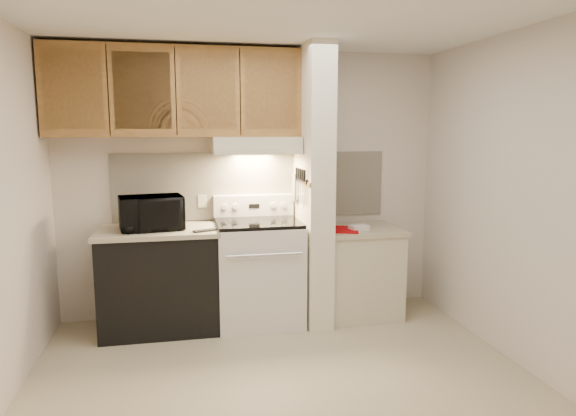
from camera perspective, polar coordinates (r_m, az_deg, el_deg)
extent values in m
plane|color=tan|center=(3.85, -0.57, -18.57)|extent=(3.60, 3.60, 0.00)
plane|color=white|center=(3.50, -0.64, 20.85)|extent=(3.60, 3.60, 0.00)
cube|color=beige|center=(4.93, -3.96, 2.69)|extent=(3.60, 2.50, 0.02)
cube|color=beige|center=(4.19, 24.32, 0.89)|extent=(0.02, 3.00, 2.50)
cube|color=beige|center=(4.92, -3.94, 2.51)|extent=(2.60, 0.02, 0.63)
cube|color=silver|center=(4.74, -3.29, -7.27)|extent=(0.76, 0.65, 0.92)
cube|color=black|center=(4.43, -2.69, -7.88)|extent=(0.50, 0.01, 0.30)
cylinder|color=silver|center=(4.34, -2.63, -5.23)|extent=(0.65, 0.02, 0.02)
cube|color=black|center=(4.63, -3.34, -1.62)|extent=(0.74, 0.64, 0.03)
cube|color=silver|center=(4.89, -3.84, 0.29)|extent=(0.76, 0.08, 0.20)
cube|color=black|center=(4.85, -3.77, 0.22)|extent=(0.10, 0.01, 0.04)
cylinder|color=silver|center=(4.82, -7.07, 0.12)|extent=(0.05, 0.02, 0.05)
cylinder|color=silver|center=(4.83, -5.88, 0.15)|extent=(0.05, 0.02, 0.05)
cylinder|color=silver|center=(4.88, -1.67, 0.28)|extent=(0.05, 0.02, 0.05)
cylinder|color=silver|center=(4.90, -0.52, 0.32)|extent=(0.05, 0.02, 0.05)
cube|color=black|center=(4.72, -14.04, -7.92)|extent=(1.00, 0.63, 0.87)
cube|color=#B4AA8C|center=(4.61, -14.25, -2.49)|extent=(1.04, 0.67, 0.04)
cube|color=black|center=(4.41, -9.17, -2.48)|extent=(0.22, 0.14, 0.01)
cylinder|color=#1E6553|center=(4.82, -13.87, -1.22)|extent=(0.10, 0.10, 0.09)
cube|color=beige|center=(4.88, -9.49, 0.76)|extent=(0.08, 0.01, 0.12)
imported|color=black|center=(4.57, -14.96, -0.52)|extent=(0.58, 0.44, 0.29)
cube|color=#EEE5C9|center=(4.68, 2.82, 2.39)|extent=(0.22, 0.70, 2.50)
cube|color=olive|center=(4.65, 1.44, 2.97)|extent=(0.01, 0.70, 0.04)
cube|color=black|center=(4.60, 1.51, 3.16)|extent=(0.02, 0.42, 0.04)
cube|color=silver|center=(4.46, 1.81, 1.69)|extent=(0.01, 0.03, 0.16)
cylinder|color=black|center=(4.44, 1.83, 3.61)|extent=(0.02, 0.02, 0.10)
cube|color=silver|center=(4.52, 1.62, 1.66)|extent=(0.01, 0.04, 0.18)
cylinder|color=black|center=(4.51, 1.62, 3.68)|extent=(0.02, 0.02, 0.10)
cube|color=silver|center=(4.60, 1.40, 1.65)|extent=(0.01, 0.04, 0.20)
cylinder|color=black|center=(4.59, 1.38, 3.77)|extent=(0.02, 0.02, 0.10)
cube|color=silver|center=(4.69, 1.13, 2.04)|extent=(0.01, 0.04, 0.16)
cylinder|color=black|center=(4.66, 1.17, 3.85)|extent=(0.02, 0.02, 0.10)
cube|color=silver|center=(4.76, 0.94, 2.02)|extent=(0.01, 0.04, 0.18)
cylinder|color=black|center=(4.74, 0.95, 3.93)|extent=(0.02, 0.02, 0.10)
cube|color=slate|center=(4.82, 0.79, 2.33)|extent=(0.03, 0.11, 0.26)
cube|color=beige|center=(4.98, 7.92, -7.22)|extent=(0.70, 0.60, 0.81)
cube|color=#B4AA8C|center=(4.88, 8.02, -2.41)|extent=(0.74, 0.64, 0.04)
cube|color=#AF0408|center=(4.74, 6.32, -2.40)|extent=(0.34, 0.39, 0.01)
cube|color=white|center=(4.77, 7.87, -2.17)|extent=(0.19, 0.15, 0.04)
cube|color=beige|center=(4.69, -3.64, 6.98)|extent=(0.78, 0.44, 0.15)
cube|color=beige|center=(4.48, -3.26, 6.34)|extent=(0.78, 0.04, 0.06)
cube|color=olive|center=(4.69, -12.35, 12.43)|extent=(2.18, 0.33, 0.77)
cube|color=olive|center=(4.61, -22.80, 12.03)|extent=(0.46, 0.01, 0.63)
cube|color=black|center=(4.57, -19.37, 12.25)|extent=(0.01, 0.01, 0.73)
cube|color=olive|center=(4.55, -15.88, 12.43)|extent=(0.46, 0.01, 0.63)
cube|color=black|center=(4.53, -12.37, 12.57)|extent=(0.01, 0.01, 0.73)
cube|color=olive|center=(4.54, -8.84, 12.66)|extent=(0.46, 0.01, 0.63)
cube|color=black|center=(4.56, -5.34, 12.70)|extent=(0.01, 0.01, 0.73)
cube|color=olive|center=(4.60, -1.88, 12.70)|extent=(0.46, 0.01, 0.63)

